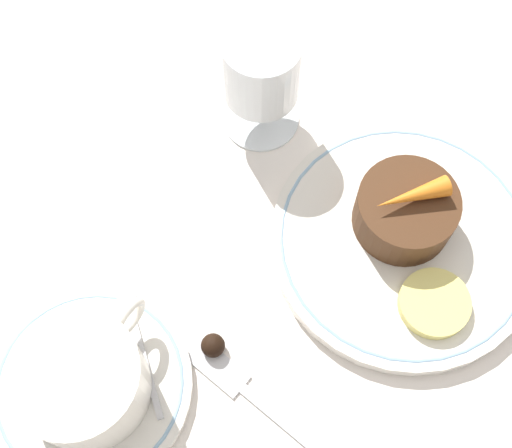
# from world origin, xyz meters

# --- Properties ---
(ground_plane) EXTENTS (3.00, 3.00, 0.00)m
(ground_plane) POSITION_xyz_m (0.00, 0.00, 0.00)
(ground_plane) COLOR white
(dinner_plate) EXTENTS (0.22, 0.22, 0.01)m
(dinner_plate) POSITION_xyz_m (-0.02, -0.04, 0.01)
(dinner_plate) COLOR white
(dinner_plate) RESTS_ON ground_plane
(saucer) EXTENTS (0.16, 0.16, 0.01)m
(saucer) POSITION_xyz_m (-0.26, 0.10, 0.01)
(saucer) COLOR white
(saucer) RESTS_ON ground_plane
(coffee_cup) EXTENTS (0.12, 0.09, 0.06)m
(coffee_cup) POSITION_xyz_m (-0.26, 0.10, 0.04)
(coffee_cup) COLOR white
(coffee_cup) RESTS_ON saucer
(spoon) EXTENTS (0.08, 0.09, 0.00)m
(spoon) POSITION_xyz_m (-0.21, 0.09, 0.01)
(spoon) COLOR silver
(spoon) RESTS_ON saucer
(wine_glass) EXTENTS (0.07, 0.07, 0.11)m
(wine_glass) POSITION_xyz_m (0.02, 0.13, 0.07)
(wine_glass) COLOR silver
(wine_glass) RESTS_ON ground_plane
(fork) EXTENTS (0.03, 0.18, 0.01)m
(fork) POSITION_xyz_m (-0.19, -0.01, 0.00)
(fork) COLOR silver
(fork) RESTS_ON ground_plane
(dessert_cake) EXTENTS (0.08, 0.08, 0.04)m
(dessert_cake) POSITION_xyz_m (-0.01, -0.03, 0.03)
(dessert_cake) COLOR #4C2D19
(dessert_cake) RESTS_ON dinner_plate
(carrot_garnish) EXTENTS (0.06, 0.05, 0.02)m
(carrot_garnish) POSITION_xyz_m (-0.01, -0.03, 0.06)
(carrot_garnish) COLOR orange
(carrot_garnish) RESTS_ON dessert_cake
(pineapple_slice) EXTENTS (0.06, 0.06, 0.01)m
(pineapple_slice) POSITION_xyz_m (-0.06, -0.09, 0.02)
(pineapple_slice) COLOR #EFE075
(pineapple_slice) RESTS_ON dinner_plate
(chocolate_truffle) EXTENTS (0.02, 0.02, 0.02)m
(chocolate_truffle) POSITION_xyz_m (-0.18, 0.04, 0.01)
(chocolate_truffle) COLOR black
(chocolate_truffle) RESTS_ON ground_plane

